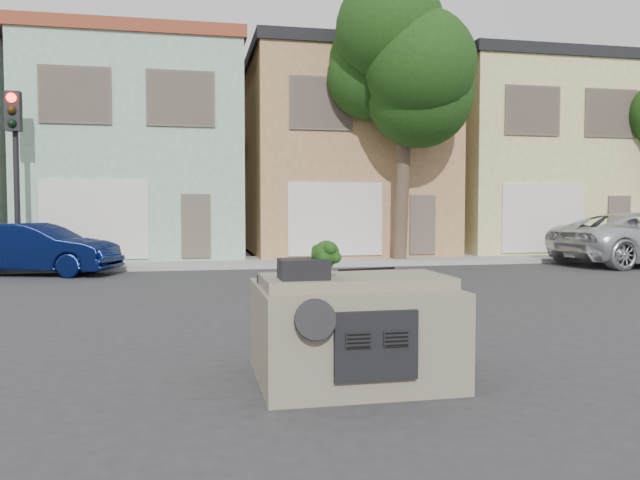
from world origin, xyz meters
name	(u,v)px	position (x,y,z in m)	size (l,w,h in m)	color
ground_plane	(303,326)	(0.00, 0.00, 0.00)	(120.00, 120.00, 0.00)	#303033
sidewalk	(245,262)	(0.00, 10.50, 0.07)	(40.00, 3.00, 0.15)	gray
townhouse_mint	(140,154)	(-3.50, 14.50, 3.77)	(7.20, 8.20, 7.55)	#94B99C
townhouse_tan	(339,158)	(4.00, 14.50, 3.77)	(7.20, 8.20, 7.55)	#AC7F54
townhouse_beige	(514,161)	(11.50, 14.50, 3.77)	(7.20, 8.20, 7.55)	#CEC382
navy_sedan	(38,275)	(-5.75, 8.60, 0.00)	(1.48, 4.25, 1.40)	#050E35
traffic_signal	(16,182)	(-6.50, 9.50, 2.55)	(0.40, 0.40, 5.10)	black
tree_near	(403,132)	(5.00, 9.80, 4.25)	(4.40, 4.00, 8.50)	#183A10
car_dashboard	(351,326)	(0.00, -3.00, 0.56)	(2.00, 1.80, 1.12)	#746C58
instrument_hump	(303,269)	(-0.58, -3.35, 1.22)	(0.48, 0.38, 0.20)	black
wiper_arm	(367,269)	(0.28, -2.62, 1.13)	(0.70, 0.03, 0.02)	black
broccoli	(326,259)	(-0.34, -3.30, 1.31)	(0.32, 0.32, 0.39)	black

